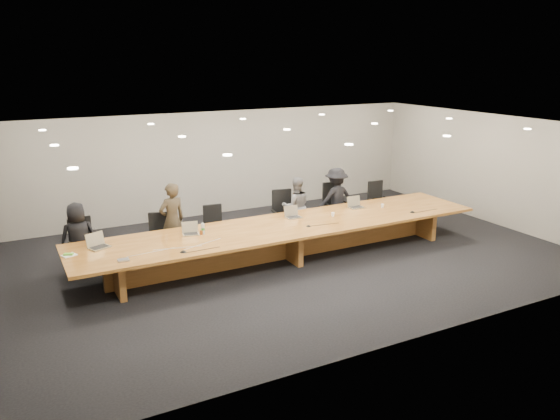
# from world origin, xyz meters

# --- Properties ---
(ground) EXTENTS (12.00, 12.00, 0.00)m
(ground) POSITION_xyz_m (0.00, 0.00, 0.00)
(ground) COLOR black
(ground) RESTS_ON ground
(back_wall) EXTENTS (12.00, 0.02, 2.80)m
(back_wall) POSITION_xyz_m (0.00, 4.00, 1.40)
(back_wall) COLOR beige
(back_wall) RESTS_ON ground
(conference_table) EXTENTS (9.00, 1.80, 0.75)m
(conference_table) POSITION_xyz_m (0.00, 0.00, 0.52)
(conference_table) COLOR brown
(conference_table) RESTS_ON ground
(chair_far_left) EXTENTS (0.65, 0.65, 1.10)m
(chair_far_left) POSITION_xyz_m (-3.93, 1.23, 0.55)
(chair_far_left) COLOR black
(chair_far_left) RESTS_ON ground
(chair_left) EXTENTS (0.64, 0.64, 1.00)m
(chair_left) POSITION_xyz_m (-2.43, 1.23, 0.50)
(chair_left) COLOR black
(chair_left) RESTS_ON ground
(chair_mid_left) EXTENTS (0.57, 0.57, 1.01)m
(chair_mid_left) POSITION_xyz_m (-1.15, 1.25, 0.50)
(chair_mid_left) COLOR black
(chair_mid_left) RESTS_ON ground
(chair_mid_right) EXTENTS (0.67, 0.67, 1.15)m
(chair_mid_right) POSITION_xyz_m (0.66, 1.31, 0.57)
(chair_mid_right) COLOR black
(chair_mid_right) RESTS_ON ground
(chair_right) EXTENTS (0.66, 0.66, 1.18)m
(chair_right) POSITION_xyz_m (2.09, 1.29, 0.59)
(chair_right) COLOR black
(chair_right) RESTS_ON ground
(chair_far_right) EXTENTS (0.55, 0.55, 1.07)m
(chair_far_right) POSITION_xyz_m (3.47, 1.29, 0.54)
(chair_far_right) COLOR black
(chair_far_right) RESTS_ON ground
(person_a) EXTENTS (0.73, 0.49, 1.45)m
(person_a) POSITION_xyz_m (-4.05, 1.17, 0.73)
(person_a) COLOR black
(person_a) RESTS_ON ground
(person_b) EXTENTS (0.67, 0.52, 1.64)m
(person_b) POSITION_xyz_m (-2.13, 1.20, 0.82)
(person_b) COLOR #31281A
(person_b) RESTS_ON ground
(person_c) EXTENTS (0.82, 0.71, 1.44)m
(person_c) POSITION_xyz_m (0.95, 1.27, 0.72)
(person_c) COLOR slate
(person_c) RESTS_ON ground
(person_d) EXTENTS (1.01, 0.59, 1.56)m
(person_d) POSITION_xyz_m (2.09, 1.27, 0.78)
(person_d) COLOR black
(person_d) RESTS_ON ground
(laptop_a) EXTENTS (0.44, 0.39, 0.29)m
(laptop_a) POSITION_xyz_m (-3.79, 0.33, 0.89)
(laptop_a) COLOR tan
(laptop_a) RESTS_ON conference_table
(laptop_b) EXTENTS (0.36, 0.29, 0.25)m
(laptop_b) POSITION_xyz_m (-2.02, 0.30, 0.88)
(laptop_b) COLOR #C2B594
(laptop_b) RESTS_ON conference_table
(laptop_d) EXTENTS (0.34, 0.25, 0.27)m
(laptop_d) POSITION_xyz_m (0.38, 0.38, 0.88)
(laptop_d) COLOR tan
(laptop_d) RESTS_ON conference_table
(laptop_e) EXTENTS (0.35, 0.26, 0.27)m
(laptop_e) POSITION_xyz_m (2.10, 0.42, 0.89)
(laptop_e) COLOR tan
(laptop_e) RESTS_ON conference_table
(water_bottle) EXTENTS (0.08, 0.08, 0.22)m
(water_bottle) POSITION_xyz_m (-1.79, 0.22, 0.86)
(water_bottle) COLOR silver
(water_bottle) RESTS_ON conference_table
(amber_mug) EXTENTS (0.07, 0.07, 0.09)m
(amber_mug) POSITION_xyz_m (-1.82, 0.22, 0.79)
(amber_mug) COLOR brown
(amber_mug) RESTS_ON conference_table
(paper_cup_near) EXTENTS (0.08, 0.08, 0.09)m
(paper_cup_near) POSITION_xyz_m (1.22, 0.08, 0.79)
(paper_cup_near) COLOR white
(paper_cup_near) RESTS_ON conference_table
(paper_cup_far) EXTENTS (0.10, 0.10, 0.09)m
(paper_cup_far) POSITION_xyz_m (2.66, 0.15, 0.79)
(paper_cup_far) COLOR silver
(paper_cup_far) RESTS_ON conference_table
(notepad) EXTENTS (0.29, 0.26, 0.01)m
(notepad) POSITION_xyz_m (-4.35, 0.16, 0.76)
(notepad) COLOR white
(notepad) RESTS_ON conference_table
(lime_gadget) EXTENTS (0.19, 0.15, 0.03)m
(lime_gadget) POSITION_xyz_m (-4.36, 0.17, 0.78)
(lime_gadget) COLOR #5DAA2D
(lime_gadget) RESTS_ON notepad
(av_box) EXTENTS (0.20, 0.16, 0.03)m
(av_box) POSITION_xyz_m (-3.54, -0.55, 0.76)
(av_box) COLOR #A3A2A7
(av_box) RESTS_ON conference_table
(mic_left) EXTENTS (0.14, 0.14, 0.03)m
(mic_left) POSITION_xyz_m (-2.48, -0.62, 0.77)
(mic_left) COLOR black
(mic_left) RESTS_ON conference_table
(mic_center) EXTENTS (0.12, 0.12, 0.03)m
(mic_center) POSITION_xyz_m (0.35, -0.32, 0.76)
(mic_center) COLOR black
(mic_center) RESTS_ON conference_table
(mic_right) EXTENTS (0.13, 0.13, 0.03)m
(mic_right) POSITION_xyz_m (3.01, -0.50, 0.76)
(mic_right) COLOR black
(mic_right) RESTS_ON conference_table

